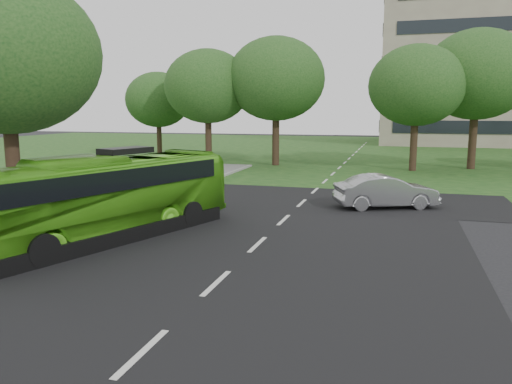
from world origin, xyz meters
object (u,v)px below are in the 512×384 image
tree_park_c (417,86)px  tree_park_f (158,100)px  tree_park_a (208,87)px  bus (104,197)px  sedan (386,191)px  tree_park_b (276,79)px  tree_park_d (477,75)px  tree_side_near (4,54)px

tree_park_c → tree_park_f: bearing=170.7°
tree_park_a → tree_park_f: tree_park_a is taller
tree_park_f → bus: (11.98, -27.98, -4.03)m
tree_park_f → sedan: bearing=-42.1°
tree_park_b → tree_park_d: size_ratio=0.98×
tree_park_a → tree_park_f: 7.43m
tree_park_a → tree_park_c: (16.61, -0.19, -0.15)m
tree_park_b → sedan: (9.36, -16.48, -6.27)m
tree_park_d → sedan: (-5.97, -18.06, -6.43)m
tree_side_near → sedan: (14.65, 7.08, -5.95)m
tree_park_a → tree_park_c: tree_park_a is taller
tree_park_d → tree_park_b: bearing=-174.1°
tree_park_c → tree_park_f: (-23.03, 3.79, -0.83)m
tree_park_c → tree_park_f: 23.36m
tree_park_c → sedan: tree_park_c is taller
tree_park_b → sedan: tree_park_b is taller
tree_park_f → tree_side_near: tree_side_near is taller
tree_park_a → tree_side_near: bearing=-89.0°
tree_side_near → sedan: 17.32m
tree_side_near → bus: bearing=-16.2°
tree_park_a → tree_park_d: tree_park_d is taller
tree_park_b → bus: bearing=-90.3°
tree_park_d → sedan: tree_park_d is taller
tree_park_a → tree_park_b: (5.70, 0.68, 0.55)m
bus → tree_park_c: bearing=84.9°
tree_park_c → tree_park_d: 5.12m
tree_park_a → tree_park_f: (-6.42, 3.60, -0.98)m
tree_park_d → tree_side_near: 32.52m
tree_park_d → sedan: 20.08m
tree_park_a → bus: tree_park_a is taller
tree_side_near → bus: size_ratio=0.93×
tree_park_f → tree_side_near: (6.83, -26.49, 1.22)m
tree_park_a → tree_side_near: 22.89m
tree_park_d → tree_park_c: bearing=-151.0°
tree_park_b → tree_park_c: bearing=-4.5°
tree_park_c → bus: tree_park_c is taller
tree_park_c → tree_side_near: (-16.20, -22.70, 0.38)m
sedan → tree_park_b: bearing=6.7°
tree_park_b → tree_park_f: (-12.12, 2.92, -1.54)m
tree_park_f → tree_park_d: bearing=-2.8°
tree_park_b → bus: size_ratio=0.98×
tree_side_near → sedan: tree_side_near is taller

